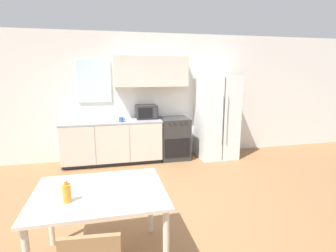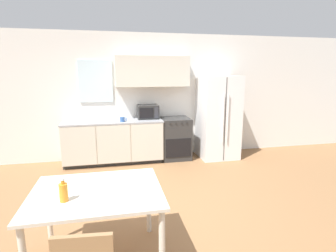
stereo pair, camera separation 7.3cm
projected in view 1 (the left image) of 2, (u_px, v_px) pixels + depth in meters
ground_plane at (157, 208)px, 3.69m from camera, size 12.00×12.00×0.00m
wall_back at (138, 93)px, 5.69m from camera, size 12.00×0.38×2.70m
kitchen_counter at (113, 142)px, 5.47m from camera, size 2.03×0.63×0.90m
oven_range at (174, 138)px, 5.77m from camera, size 0.62×0.62×0.90m
refrigerator at (216, 117)px, 5.81m from camera, size 0.82×0.80×1.81m
kitchen_sink at (96, 121)px, 5.31m from camera, size 0.72×0.42×0.20m
microwave at (147, 112)px, 5.60m from camera, size 0.44×0.36×0.29m
coffee_mug at (122, 119)px, 5.26m from camera, size 0.13×0.09×0.10m
dining_table at (100, 200)px, 2.50m from camera, size 1.22×0.96×0.78m
drink_bottle at (67, 193)px, 2.26m from camera, size 0.07×0.07×0.21m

